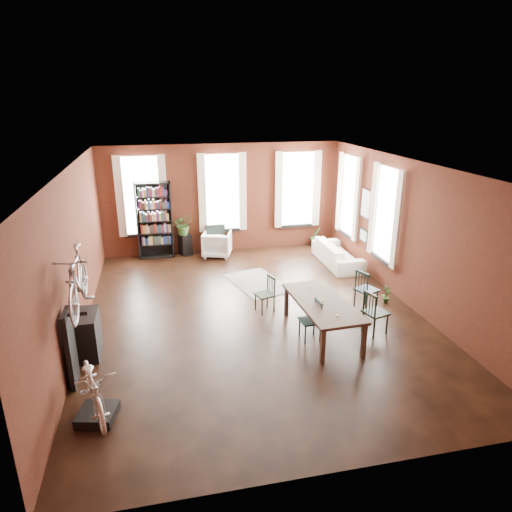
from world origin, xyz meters
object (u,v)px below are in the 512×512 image
object	(u,v)px
white_armchair	(217,243)
cream_sofa	(338,250)
dining_table	(322,318)
console_table	(88,334)
dining_chair_a	(310,321)
bicycle_floor	(91,364)
bookshelf	(155,221)
plant_stand	(186,245)
bike_trainer	(98,415)
dining_chair_b	(265,295)
dining_chair_c	(376,312)
dining_chair_d	(367,290)

from	to	relation	value
white_armchair	cream_sofa	world-z (taller)	cream_sofa
dining_table	console_table	xyz separation A→B (m)	(-4.40, 0.21, 0.04)
dining_chair_a	cream_sofa	distance (m)	4.41
dining_table	cream_sofa	world-z (taller)	cream_sofa
dining_table	bicycle_floor	world-z (taller)	bicycle_floor
bookshelf	plant_stand	world-z (taller)	bookshelf
bike_trainer	cream_sofa	bearing A→B (deg)	42.52
bicycle_floor	dining_table	bearing A→B (deg)	6.71
dining_chair_b	dining_chair_c	world-z (taller)	dining_chair_c
dining_chair_a	white_armchair	size ratio (longest dim) A/B	1.00
dining_chair_b	cream_sofa	world-z (taller)	cream_sofa
dining_chair_d	bike_trainer	size ratio (longest dim) A/B	1.74
dining_table	cream_sofa	size ratio (longest dim) A/B	1.01
console_table	bicycle_floor	distance (m)	2.00
bike_trainer	console_table	world-z (taller)	console_table
cream_sofa	plant_stand	world-z (taller)	cream_sofa
dining_chair_a	bicycle_floor	world-z (taller)	bicycle_floor
console_table	bicycle_floor	world-z (taller)	bicycle_floor
dining_table	cream_sofa	bearing A→B (deg)	60.69
dining_chair_d	bookshelf	bearing A→B (deg)	23.31
dining_chair_b	bicycle_floor	xyz separation A→B (m)	(-3.21, -2.93, 0.53)
bookshelf	plant_stand	size ratio (longest dim) A/B	3.53
dining_chair_a	dining_chair_b	size ratio (longest dim) A/B	1.02
dining_chair_d	bicycle_floor	bearing A→B (deg)	94.02
dining_chair_d	console_table	distance (m)	5.80
dining_chair_c	plant_stand	xyz separation A→B (m)	(-3.33, 5.58, -0.13)
bike_trainer	bicycle_floor	xyz separation A→B (m)	(0.00, 0.00, 0.85)
dining_chair_d	white_armchair	xyz separation A→B (m)	(-2.74, 4.21, -0.05)
console_table	plant_stand	bearing A→B (deg)	67.78
dining_chair_c	bookshelf	distance (m)	7.00
bookshelf	dining_chair_c	bearing A→B (deg)	-53.18
white_armchair	dining_chair_c	bearing A→B (deg)	131.45
dining_chair_b	plant_stand	distance (m)	4.41
white_armchair	bicycle_floor	size ratio (longest dim) A/B	0.53
dining_chair_a	console_table	size ratio (longest dim) A/B	1.02
dining_chair_c	dining_chair_d	size ratio (longest dim) A/B	0.98
console_table	dining_chair_b	bearing A→B (deg)	16.14
cream_sofa	console_table	xyz separation A→B (m)	(-6.23, -3.50, -0.01)
dining_chair_c	bicycle_floor	size ratio (longest dim) A/B	0.58
dining_chair_d	bookshelf	size ratio (longest dim) A/B	0.41
dining_chair_d	cream_sofa	world-z (taller)	dining_chair_d
dining_chair_a	dining_chair_c	bearing A→B (deg)	86.08
dining_chair_d	console_table	world-z (taller)	dining_chair_d
cream_sofa	bicycle_floor	world-z (taller)	bicycle_floor
dining_table	dining_chair_a	xyz separation A→B (m)	(-0.30, -0.15, 0.05)
dining_table	bookshelf	distance (m)	6.29
dining_table	dining_chair_d	bearing A→B (deg)	30.14
white_armchair	plant_stand	xyz separation A→B (m)	(-0.90, 0.31, -0.09)
dining_table	bicycle_floor	xyz separation A→B (m)	(-4.07, -1.70, 0.57)
bookshelf	console_table	size ratio (longest dim) A/B	2.75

